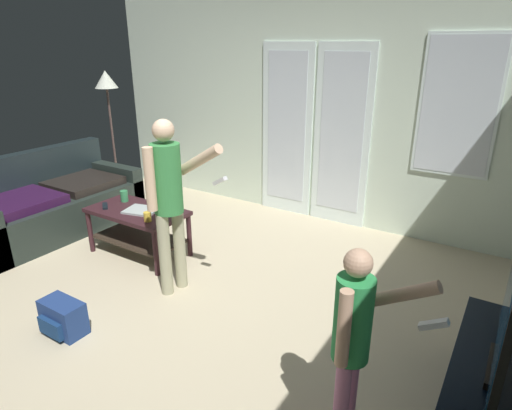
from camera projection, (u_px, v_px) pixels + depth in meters
name	position (u px, v px, depth m)	size (l,w,h in m)	color
ground_plane	(165.00, 302.00, 3.70)	(5.64, 5.01, 0.02)	#C6B795
wall_back_with_doors	(306.00, 104.00, 5.12)	(5.64, 0.09, 2.87)	silver
leather_couch	(52.00, 205.00, 5.02)	(0.93, 1.92, 0.89)	#222B27
coffee_table	(138.00, 222.00, 4.41)	(1.01, 0.55, 0.49)	#341A1F
tv_stand	(487.00, 405.00, 2.34)	(0.43, 1.39, 0.46)	black
flat_screen_tv	(508.00, 316.00, 2.14)	(0.08, 1.04, 0.66)	black
person_adult	(169.00, 193.00, 3.54)	(0.66, 0.41, 1.52)	#A8A685
person_child	(354.00, 336.00, 2.13)	(0.51, 0.33, 1.19)	pink
floor_lamp	(107.00, 91.00, 5.74)	(0.30, 0.30, 1.73)	#342C28
backpack	(63.00, 318.00, 3.25)	(0.35, 0.23, 0.26)	navy
laptop_closed	(141.00, 210.00, 4.32)	(0.31, 0.25, 0.02)	#B0BBB9
cup_near_edge	(148.00, 217.00, 4.07)	(0.07, 0.07, 0.09)	yellow
cup_by_laptop	(124.00, 196.00, 4.57)	(0.08, 0.08, 0.12)	#368B53
tv_remote_black	(105.00, 206.00, 4.43)	(0.17, 0.05, 0.02)	black
dvd_remote_slim	(173.00, 211.00, 4.31)	(0.17, 0.05, 0.02)	black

